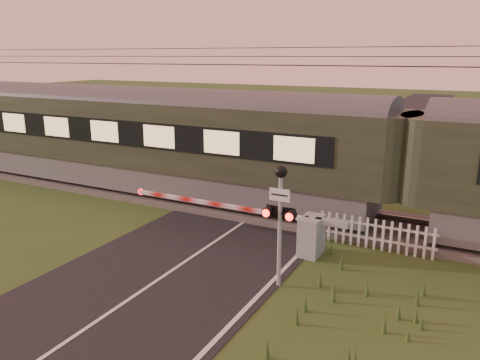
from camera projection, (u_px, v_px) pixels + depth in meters
The scene contains 8 objects.
ground at pixel (162, 278), 12.68m from camera, with size 160.00×160.00×0.00m, color #2F4B1D.
road at pixel (158, 281), 12.47m from camera, with size 6.00×140.00×0.03m.
track_bed at pixel (263, 208), 18.23m from camera, with size 140.00×3.40×0.39m.
overhead_wires at pixel (265, 59), 16.78m from camera, with size 120.00×0.62×0.62m.
train at pixel (408, 164), 15.31m from camera, with size 45.48×3.14×4.24m.
boom_gate at pixel (300, 231), 14.16m from camera, with size 7.63×0.92×1.23m.
crossing_signal at pixel (280, 205), 11.67m from camera, with size 0.82×0.35×3.23m.
picket_fence at pixel (375, 234), 14.41m from camera, with size 3.64×0.08×0.99m.
Camera 1 is at (7.21, -9.29, 5.83)m, focal length 35.00 mm.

